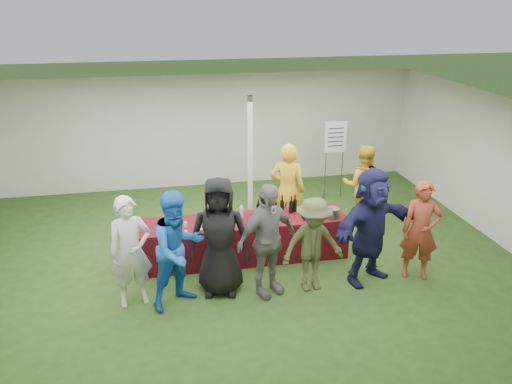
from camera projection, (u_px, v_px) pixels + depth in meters
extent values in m
plane|color=#284719|center=(235.00, 262.00, 8.81)|extent=(60.00, 60.00, 0.00)
plane|color=white|center=(208.00, 131.00, 11.97)|extent=(10.00, 0.00, 10.00)
plane|color=white|center=(301.00, 344.00, 4.67)|extent=(10.00, 0.00, 10.00)
plane|color=white|center=(501.00, 172.00, 9.23)|extent=(0.00, 8.00, 8.00)
plane|color=white|center=(233.00, 111.00, 7.82)|extent=(10.00, 10.00, 0.00)
cylinder|color=silver|center=(250.00, 167.00, 9.50)|extent=(0.10, 0.10, 2.70)
cube|color=#5B111E|center=(245.00, 239.00, 8.83)|extent=(3.60, 0.80, 0.75)
cylinder|color=black|center=(258.00, 210.00, 8.79)|extent=(0.07, 0.07, 0.22)
cylinder|color=black|center=(258.00, 202.00, 8.74)|extent=(0.03, 0.03, 0.08)
cylinder|color=maroon|center=(258.00, 200.00, 8.72)|extent=(0.03, 0.03, 0.02)
cylinder|color=black|center=(269.00, 208.00, 8.87)|extent=(0.07, 0.07, 0.22)
cylinder|color=black|center=(269.00, 201.00, 8.81)|extent=(0.03, 0.03, 0.08)
cylinder|color=maroon|center=(269.00, 198.00, 8.79)|extent=(0.03, 0.03, 0.02)
cylinder|color=black|center=(275.00, 208.00, 8.88)|extent=(0.07, 0.07, 0.22)
cylinder|color=black|center=(275.00, 200.00, 8.82)|extent=(0.03, 0.03, 0.08)
cylinder|color=maroon|center=(275.00, 198.00, 8.80)|extent=(0.03, 0.03, 0.02)
cylinder|color=black|center=(282.00, 206.00, 8.95)|extent=(0.07, 0.07, 0.22)
cylinder|color=black|center=(282.00, 199.00, 8.89)|extent=(0.03, 0.03, 0.08)
cylinder|color=maroon|center=(282.00, 196.00, 8.87)|extent=(0.03, 0.03, 0.02)
cylinder|color=black|center=(291.00, 207.00, 8.92)|extent=(0.07, 0.07, 0.22)
cylinder|color=black|center=(291.00, 199.00, 8.86)|extent=(0.03, 0.03, 0.08)
cylinder|color=maroon|center=(291.00, 197.00, 8.84)|extent=(0.03, 0.03, 0.02)
cylinder|color=black|center=(295.00, 206.00, 8.98)|extent=(0.07, 0.07, 0.22)
cylinder|color=black|center=(295.00, 198.00, 8.92)|extent=(0.03, 0.03, 0.08)
cylinder|color=maroon|center=(295.00, 195.00, 8.90)|extent=(0.03, 0.03, 0.02)
cylinder|color=silver|center=(166.00, 232.00, 8.24)|extent=(0.06, 0.06, 0.00)
cylinder|color=silver|center=(165.00, 230.00, 8.22)|extent=(0.01, 0.01, 0.07)
cylinder|color=silver|center=(165.00, 225.00, 8.19)|extent=(0.06, 0.06, 0.08)
cylinder|color=silver|center=(186.00, 231.00, 8.26)|extent=(0.06, 0.06, 0.00)
cylinder|color=silver|center=(186.00, 229.00, 8.25)|extent=(0.01, 0.01, 0.07)
cylinder|color=silver|center=(185.00, 224.00, 8.22)|extent=(0.06, 0.06, 0.08)
cylinder|color=silver|center=(201.00, 229.00, 8.33)|extent=(0.06, 0.06, 0.00)
cylinder|color=silver|center=(201.00, 227.00, 8.31)|extent=(0.01, 0.01, 0.07)
cylinder|color=silver|center=(201.00, 223.00, 8.28)|extent=(0.06, 0.06, 0.08)
cylinder|color=silver|center=(232.00, 227.00, 8.41)|extent=(0.06, 0.06, 0.00)
cylinder|color=silver|center=(232.00, 225.00, 8.40)|extent=(0.01, 0.01, 0.07)
cylinder|color=silver|center=(232.00, 220.00, 8.37)|extent=(0.06, 0.06, 0.08)
cylinder|color=#440714|center=(232.00, 222.00, 8.38)|extent=(0.05, 0.05, 0.02)
cylinder|color=silver|center=(323.00, 218.00, 8.74)|extent=(0.06, 0.06, 0.00)
cylinder|color=silver|center=(323.00, 216.00, 8.72)|extent=(0.01, 0.01, 0.07)
cylinder|color=silver|center=(323.00, 212.00, 8.69)|extent=(0.06, 0.06, 0.08)
cylinder|color=silver|center=(241.00, 213.00, 8.72)|extent=(0.07, 0.07, 0.20)
cylinder|color=silver|center=(241.00, 207.00, 8.68)|extent=(0.03, 0.03, 0.03)
cube|color=white|center=(328.00, 211.00, 9.01)|extent=(0.25, 0.18, 0.03)
cylinder|color=slate|center=(333.00, 213.00, 8.74)|extent=(0.24, 0.24, 0.18)
cylinder|color=slate|center=(325.00, 176.00, 11.41)|extent=(0.02, 0.02, 1.10)
cylinder|color=slate|center=(342.00, 174.00, 11.48)|extent=(0.02, 0.02, 1.10)
cube|color=white|center=(336.00, 137.00, 11.11)|extent=(0.50, 0.02, 0.70)
cube|color=black|center=(336.00, 128.00, 11.02)|extent=(0.36, 0.01, 0.02)
cube|color=black|center=(336.00, 133.00, 11.06)|extent=(0.36, 0.01, 0.02)
cube|color=black|center=(336.00, 137.00, 11.10)|extent=(0.36, 0.01, 0.02)
cube|color=black|center=(336.00, 141.00, 11.13)|extent=(0.36, 0.01, 0.02)
cube|color=black|center=(335.00, 146.00, 11.17)|extent=(0.36, 0.01, 0.02)
imported|color=yellow|center=(287.00, 190.00, 9.51)|extent=(0.79, 0.65, 1.85)
imported|color=gold|center=(362.00, 186.00, 9.99)|extent=(1.00, 0.90, 1.68)
imported|color=silver|center=(131.00, 252.00, 7.35)|extent=(0.71, 0.54, 1.74)
imported|color=blue|center=(178.00, 249.00, 7.33)|extent=(1.11, 1.04, 1.83)
imported|color=black|center=(219.00, 237.00, 7.61)|extent=(1.03, 0.77, 1.91)
imported|color=slate|center=(267.00, 241.00, 7.58)|extent=(1.16, 0.85, 1.83)
imported|color=#474D29|center=(313.00, 245.00, 7.75)|extent=(1.05, 0.66, 1.56)
imported|color=#191940|center=(371.00, 226.00, 7.93)|extent=(1.88, 1.24, 1.94)
imported|color=#9B3724|center=(421.00, 231.00, 8.07)|extent=(0.72, 0.59, 1.68)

